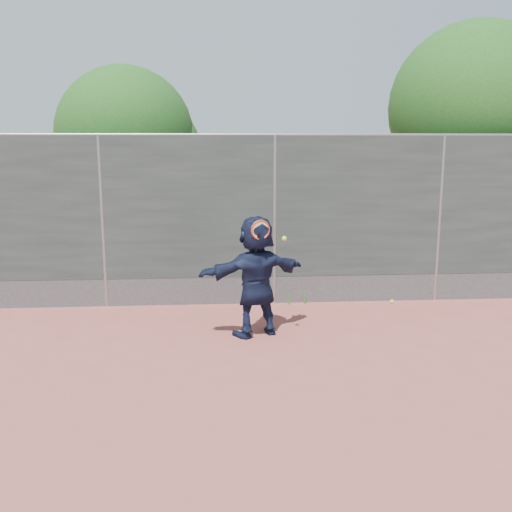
{
  "coord_description": "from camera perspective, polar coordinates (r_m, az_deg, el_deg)",
  "views": [
    {
      "loc": [
        -1.04,
        -6.47,
        2.87
      ],
      "look_at": [
        -0.45,
        1.79,
        1.22
      ],
      "focal_mm": 40.0,
      "sensor_mm": 36.0,
      "label": 1
    }
  ],
  "objects": [
    {
      "name": "swing_action",
      "position": [
        8.17,
        0.67,
        2.42
      ],
      "size": [
        0.51,
        0.21,
        0.51
      ],
      "color": "red",
      "rests_on": "ground"
    },
    {
      "name": "ball_ground",
      "position": [
        10.67,
        13.43,
        -4.44
      ],
      "size": [
        0.07,
        0.07,
        0.07
      ],
      "primitive_type": "sphere",
      "color": "#DBFA37",
      "rests_on": "ground"
    },
    {
      "name": "player",
      "position": [
        8.5,
        0.0,
        -2.01
      ],
      "size": [
        1.77,
        1.13,
        1.83
      ],
      "primitive_type": "imported",
      "rotation": [
        0.0,
        0.0,
        3.52
      ],
      "color": "#131B35",
      "rests_on": "ground"
    },
    {
      "name": "tree_right",
      "position": [
        13.51,
        21.59,
        13.15
      ],
      "size": [
        3.78,
        3.6,
        5.39
      ],
      "color": "#382314",
      "rests_on": "ground"
    },
    {
      "name": "tree_left",
      "position": [
        13.14,
        -12.23,
        11.34
      ],
      "size": [
        3.15,
        3.0,
        4.53
      ],
      "color": "#382314",
      "rests_on": "ground"
    },
    {
      "name": "weed_clump",
      "position": [
        10.31,
        3.51,
        -4.12
      ],
      "size": [
        0.68,
        0.07,
        0.3
      ],
      "color": "#387226",
      "rests_on": "ground"
    },
    {
      "name": "fence",
      "position": [
        10.1,
        1.86,
        3.96
      ],
      "size": [
        20.0,
        0.06,
        3.03
      ],
      "color": "#38423D",
      "rests_on": "ground"
    },
    {
      "name": "ground",
      "position": [
        7.15,
        4.74,
        -12.41
      ],
      "size": [
        80.0,
        80.0,
        0.0
      ],
      "primitive_type": "plane",
      "color": "#9E4C42",
      "rests_on": "ground"
    }
  ]
}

